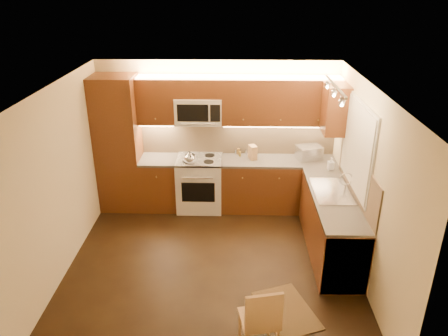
{
  "coord_description": "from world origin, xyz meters",
  "views": [
    {
      "loc": [
        0.31,
        -5.03,
        3.72
      ],
      "look_at": [
        0.15,
        0.55,
        1.25
      ],
      "focal_mm": 34.72,
      "sensor_mm": 36.0,
      "label": 1
    }
  ],
  "objects_px": {
    "sink": "(332,187)",
    "knife_block": "(253,152)",
    "toaster_oven": "(309,153)",
    "kettle": "(189,157)",
    "microwave": "(199,110)",
    "soap_bottle": "(331,164)",
    "dining_chair": "(259,317)",
    "stove": "(200,183)"
  },
  "relations": [
    {
      "from": "kettle",
      "to": "stove",
      "type": "bearing_deg",
      "value": 33.99
    },
    {
      "from": "sink",
      "to": "soap_bottle",
      "type": "relative_size",
      "value": 4.34
    },
    {
      "from": "sink",
      "to": "toaster_oven",
      "type": "relative_size",
      "value": 2.21
    },
    {
      "from": "microwave",
      "to": "knife_block",
      "type": "distance_m",
      "value": 1.14
    },
    {
      "from": "stove",
      "to": "toaster_oven",
      "type": "height_order",
      "value": "toaster_oven"
    },
    {
      "from": "microwave",
      "to": "sink",
      "type": "bearing_deg",
      "value": -32.21
    },
    {
      "from": "sink",
      "to": "soap_bottle",
      "type": "distance_m",
      "value": 0.8
    },
    {
      "from": "microwave",
      "to": "dining_chair",
      "type": "xyz_separation_m",
      "value": [
        0.87,
        -3.3,
        -1.28
      ]
    },
    {
      "from": "stove",
      "to": "kettle",
      "type": "relative_size",
      "value": 4.31
    },
    {
      "from": "microwave",
      "to": "knife_block",
      "type": "xyz_separation_m",
      "value": [
        0.9,
        -0.07,
        -0.7
      ]
    },
    {
      "from": "toaster_oven",
      "to": "soap_bottle",
      "type": "distance_m",
      "value": 0.5
    },
    {
      "from": "kettle",
      "to": "knife_block",
      "type": "xyz_separation_m",
      "value": [
        1.04,
        0.27,
        -0.01
      ]
    },
    {
      "from": "kettle",
      "to": "toaster_oven",
      "type": "height_order",
      "value": "same"
    },
    {
      "from": "sink",
      "to": "dining_chair",
      "type": "relative_size",
      "value": 0.98
    },
    {
      "from": "toaster_oven",
      "to": "knife_block",
      "type": "bearing_deg",
      "value": 164.29
    },
    {
      "from": "soap_bottle",
      "to": "microwave",
      "type": "bearing_deg",
      "value": 159.4
    },
    {
      "from": "microwave",
      "to": "dining_chair",
      "type": "relative_size",
      "value": 0.87
    },
    {
      "from": "sink",
      "to": "soap_bottle",
      "type": "bearing_deg",
      "value": 80.55
    },
    {
      "from": "sink",
      "to": "microwave",
      "type": "bearing_deg",
      "value": 147.79
    },
    {
      "from": "microwave",
      "to": "dining_chair",
      "type": "height_order",
      "value": "microwave"
    },
    {
      "from": "microwave",
      "to": "dining_chair",
      "type": "bearing_deg",
      "value": -75.16
    },
    {
      "from": "toaster_oven",
      "to": "kettle",
      "type": "bearing_deg",
      "value": 171.64
    },
    {
      "from": "stove",
      "to": "knife_block",
      "type": "distance_m",
      "value": 1.06
    },
    {
      "from": "stove",
      "to": "toaster_oven",
      "type": "xyz_separation_m",
      "value": [
        1.84,
        0.08,
        0.56
      ]
    },
    {
      "from": "stove",
      "to": "knife_block",
      "type": "xyz_separation_m",
      "value": [
        0.9,
        0.07,
        0.56
      ]
    },
    {
      "from": "kettle",
      "to": "toaster_oven",
      "type": "distance_m",
      "value": 2.0
    },
    {
      "from": "stove",
      "to": "kettle",
      "type": "height_order",
      "value": "kettle"
    },
    {
      "from": "microwave",
      "to": "soap_bottle",
      "type": "xyz_separation_m",
      "value": [
        2.13,
        -0.47,
        -0.72
      ]
    },
    {
      "from": "sink",
      "to": "knife_block",
      "type": "distance_m",
      "value": 1.62
    },
    {
      "from": "toaster_oven",
      "to": "stove",
      "type": "bearing_deg",
      "value": 166.05
    },
    {
      "from": "dining_chair",
      "to": "sink",
      "type": "bearing_deg",
      "value": 49.1
    },
    {
      "from": "kettle",
      "to": "dining_chair",
      "type": "distance_m",
      "value": 3.19
    },
    {
      "from": "microwave",
      "to": "sink",
      "type": "xyz_separation_m",
      "value": [
        2.0,
        -1.26,
        -0.74
      ]
    },
    {
      "from": "kettle",
      "to": "soap_bottle",
      "type": "xyz_separation_m",
      "value": [
        2.27,
        -0.13,
        -0.03
      ]
    },
    {
      "from": "sink",
      "to": "soap_bottle",
      "type": "xyz_separation_m",
      "value": [
        0.13,
        0.79,
        0.02
      ]
    },
    {
      "from": "kettle",
      "to": "dining_chair",
      "type": "xyz_separation_m",
      "value": [
        1.01,
        -2.96,
        -0.59
      ]
    },
    {
      "from": "microwave",
      "to": "soap_bottle",
      "type": "bearing_deg",
      "value": -12.43
    },
    {
      "from": "toaster_oven",
      "to": "microwave",
      "type": "bearing_deg",
      "value": 161.86
    },
    {
      "from": "microwave",
      "to": "toaster_oven",
      "type": "height_order",
      "value": "microwave"
    },
    {
      "from": "stove",
      "to": "soap_bottle",
      "type": "distance_m",
      "value": 2.22
    },
    {
      "from": "toaster_oven",
      "to": "dining_chair",
      "type": "relative_size",
      "value": 0.45
    },
    {
      "from": "toaster_oven",
      "to": "soap_bottle",
      "type": "xyz_separation_m",
      "value": [
        0.29,
        -0.41,
        -0.02
      ]
    }
  ]
}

